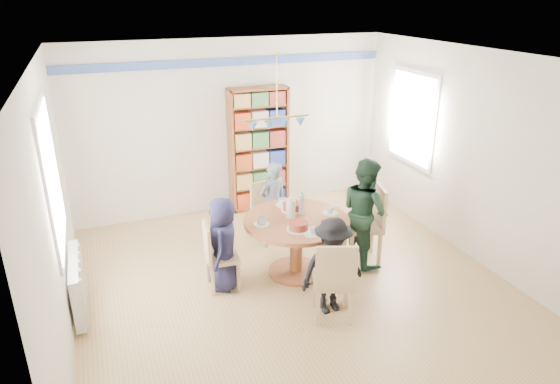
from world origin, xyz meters
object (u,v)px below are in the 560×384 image
chair_far (266,209)px  person_right (365,212)px  chair_near (334,278)px  bookshelf (259,151)px  chair_right (370,220)px  person_near (332,266)px  person_far (273,202)px  chair_left (216,253)px  dining_table (296,233)px  person_left (223,244)px  radiator (77,284)px

chair_far → person_right: person_right is taller
chair_near → bookshelf: 3.24m
chair_right → chair_near: chair_right is taller
chair_right → person_near: (-0.98, -0.86, -0.00)m
person_right → bookshelf: bookshelf is taller
person_right → bookshelf: bearing=12.0°
chair_right → person_right: size_ratio=0.73×
chair_far → person_far: size_ratio=0.72×
chair_far → chair_left: bearing=-134.3°
bookshelf → dining_table: bearing=-96.4°
person_left → dining_table: bearing=109.8°
chair_right → person_far: bearing=135.8°
chair_near → chair_right: bearing=45.1°
person_left → person_near: bearing=68.1°
chair_near → person_near: (0.06, 0.18, 0.03)m
person_right → person_far: bearing=36.9°
dining_table → person_left: size_ratio=1.13×
dining_table → chair_left: (-1.02, 0.02, -0.09)m
person_far → bookshelf: size_ratio=0.60×
chair_far → person_near: size_ratio=0.76×
person_left → radiator: bearing=-72.2°
radiator → dining_table: 2.57m
chair_right → person_near: bearing=-138.7°
chair_right → bookshelf: bearing=110.0°
dining_table → person_left: bearing=179.1°
person_right → chair_near: bearing=131.7°
radiator → person_right: size_ratio=0.70×
chair_left → chair_near: 1.47m
chair_left → chair_far: size_ratio=1.00×
bookshelf → chair_far: bearing=-104.0°
person_right → radiator: bearing=82.2°
person_far → person_near: (0.01, -1.82, -0.03)m
chair_right → radiator: bearing=178.1°
chair_left → chair_right: (2.04, -0.04, 0.10)m
radiator → chair_right: chair_right is taller
radiator → person_left: person_left is taller
radiator → chair_near: 2.80m
chair_left → person_near: size_ratio=0.75×
person_near → chair_left: bearing=136.9°
person_right → chair_far: bearing=36.9°
chair_left → person_near: (1.06, -0.90, 0.10)m
person_near → bookshelf: (0.19, 3.02, 0.41)m
chair_near → person_near: bearing=71.4°
chair_far → chair_near: 2.08m
chair_near → person_far: 2.00m
dining_table → person_far: person_far is taller
bookshelf → person_left: bearing=-118.8°
dining_table → chair_left: bearing=179.1°
person_left → chair_right: bearing=109.6°
person_far → person_right: bearing=117.1°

